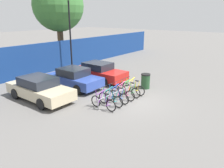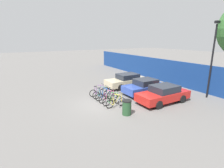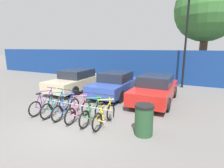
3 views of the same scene
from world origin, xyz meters
TOP-DOWN VIEW (x-y plane):
  - ground_plane at (0.00, 0.00)m, footprint 120.00×120.00m
  - hoarding_wall at (0.00, 9.50)m, footprint 36.00×0.16m
  - bike_rack at (-0.44, 0.68)m, footprint 3.54×0.04m
  - bicycle_purple at (-1.94, 0.53)m, footprint 0.68×1.71m
  - bicycle_teal at (-1.30, 0.53)m, footprint 0.68×1.71m
  - bicycle_blue at (-0.73, 0.53)m, footprint 0.68×1.71m
  - bicycle_pink at (-0.11, 0.53)m, footprint 0.68×1.71m
  - bicycle_green at (0.53, 0.53)m, footprint 0.68×1.71m
  - bicycle_yellow at (1.05, 0.53)m, footprint 0.68×1.71m
  - car_beige at (-3.16, 4.43)m, footprint 1.91×4.49m
  - car_blue at (-0.34, 4.46)m, footprint 1.91×4.00m
  - car_red at (2.08, 4.32)m, footprint 1.91×4.39m
  - lamp_post at (3.13, 8.50)m, footprint 0.24×0.44m
  - trash_bin at (2.55, 0.47)m, footprint 0.63×0.63m

SIDE VIEW (x-z plane):
  - ground_plane at x=0.00m, z-range 0.00..0.00m
  - bicycle_purple at x=-1.94m, z-range -0.15..0.90m
  - bicycle_teal at x=-1.30m, z-range -0.15..0.90m
  - bicycle_blue at x=-0.73m, z-range -0.15..0.90m
  - bicycle_pink at x=-0.11m, z-range -0.15..0.90m
  - bicycle_green at x=0.53m, z-range -0.15..0.90m
  - bicycle_yellow at x=1.05m, z-range -0.15..0.90m
  - bike_rack at x=-0.44m, z-range 0.20..0.77m
  - trash_bin at x=2.55m, z-range 0.00..1.03m
  - car_blue at x=-0.34m, z-range -0.01..1.39m
  - car_red at x=2.08m, z-range -0.01..1.39m
  - car_beige at x=-3.16m, z-range -0.01..1.39m
  - hoarding_wall at x=0.00m, z-range 0.00..2.62m
  - lamp_post at x=3.13m, z-range 0.36..6.66m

